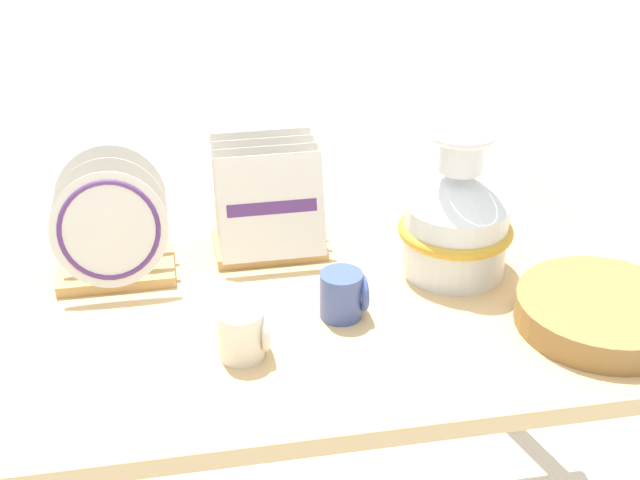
{
  "coord_description": "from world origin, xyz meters",
  "views": [
    {
      "loc": [
        -0.26,
        -1.42,
        1.61
      ],
      "look_at": [
        0.0,
        0.0,
        0.82
      ],
      "focal_mm": 50.0,
      "sensor_mm": 36.0,
      "label": 1
    }
  ],
  "objects_px": {
    "ceramic_vase": "(456,217)",
    "dish_rack_round_plates": "(112,237)",
    "mug_cream_glaze": "(244,334)",
    "mug_cobalt_glaze": "(343,294)",
    "dish_rack_square_plates": "(268,213)",
    "wicker_charger_stack": "(603,312)"
  },
  "relations": [
    {
      "from": "ceramic_vase",
      "to": "mug_cream_glaze",
      "type": "distance_m",
      "value": 0.49
    },
    {
      "from": "dish_rack_square_plates",
      "to": "mug_cobalt_glaze",
      "type": "xyz_separation_m",
      "value": [
        0.1,
        -0.27,
        -0.04
      ]
    },
    {
      "from": "dish_rack_round_plates",
      "to": "mug_cobalt_glaze",
      "type": "distance_m",
      "value": 0.46
    },
    {
      "from": "ceramic_vase",
      "to": "dish_rack_square_plates",
      "type": "bearing_deg",
      "value": 156.47
    },
    {
      "from": "dish_rack_round_plates",
      "to": "dish_rack_square_plates",
      "type": "xyz_separation_m",
      "value": [
        0.31,
        0.06,
        -0.01
      ]
    },
    {
      "from": "wicker_charger_stack",
      "to": "dish_rack_square_plates",
      "type": "bearing_deg",
      "value": 144.84
    },
    {
      "from": "dish_rack_square_plates",
      "to": "mug_cream_glaze",
      "type": "distance_m",
      "value": 0.37
    },
    {
      "from": "ceramic_vase",
      "to": "mug_cream_glaze",
      "type": "relative_size",
      "value": 3.37
    },
    {
      "from": "mug_cobalt_glaze",
      "to": "ceramic_vase",
      "type": "bearing_deg",
      "value": 26.11
    },
    {
      "from": "dish_rack_square_plates",
      "to": "mug_cream_glaze",
      "type": "height_order",
      "value": "dish_rack_square_plates"
    },
    {
      "from": "mug_cream_glaze",
      "to": "dish_rack_round_plates",
      "type": "bearing_deg",
      "value": 125.45
    },
    {
      "from": "ceramic_vase",
      "to": "mug_cream_glaze",
      "type": "xyz_separation_m",
      "value": [
        -0.44,
        -0.21,
        -0.07
      ]
    },
    {
      "from": "dish_rack_square_plates",
      "to": "mug_cobalt_glaze",
      "type": "relative_size",
      "value": 2.56
    },
    {
      "from": "dish_rack_square_plates",
      "to": "mug_cream_glaze",
      "type": "relative_size",
      "value": 2.56
    },
    {
      "from": "ceramic_vase",
      "to": "mug_cobalt_glaze",
      "type": "bearing_deg",
      "value": -153.89
    },
    {
      "from": "mug_cobalt_glaze",
      "to": "mug_cream_glaze",
      "type": "height_order",
      "value": "same"
    },
    {
      "from": "ceramic_vase",
      "to": "dish_rack_round_plates",
      "type": "height_order",
      "value": "ceramic_vase"
    },
    {
      "from": "wicker_charger_stack",
      "to": "mug_cream_glaze",
      "type": "height_order",
      "value": "mug_cream_glaze"
    },
    {
      "from": "ceramic_vase",
      "to": "dish_rack_round_plates",
      "type": "relative_size",
      "value": 1.26
    },
    {
      "from": "dish_rack_square_plates",
      "to": "ceramic_vase",
      "type": "bearing_deg",
      "value": -23.53
    },
    {
      "from": "ceramic_vase",
      "to": "wicker_charger_stack",
      "type": "xyz_separation_m",
      "value": [
        0.2,
        -0.24,
        -0.09
      ]
    },
    {
      "from": "mug_cobalt_glaze",
      "to": "wicker_charger_stack",
      "type": "bearing_deg",
      "value": -14.34
    }
  ]
}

